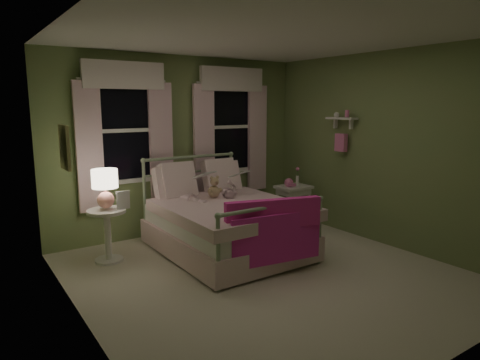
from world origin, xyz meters
TOP-DOWN VIEW (x-y plane):
  - room_shell at (0.00, 0.00)m, footprint 4.20×4.20m
  - bed at (0.02, 0.91)m, footprint 1.58×2.04m
  - pink_throw at (0.02, -0.12)m, footprint 1.09×0.39m
  - child_left at (-0.26, 1.33)m, footprint 0.28×0.19m
  - child_right at (0.30, 1.33)m, footprint 0.45×0.41m
  - book_left at (-0.26, 1.08)m, footprint 0.22×0.15m
  - book_right at (0.30, 1.08)m, footprint 0.22×0.18m
  - teddy_bear at (0.02, 1.17)m, footprint 0.22×0.18m
  - nightstand_left at (-1.35, 1.41)m, footprint 0.46×0.46m
  - table_lamp at (-1.35, 1.41)m, footprint 0.31×0.31m
  - book_nightstand at (-1.25, 1.33)m, footprint 0.19×0.24m
  - nightstand_right at (1.53, 1.30)m, footprint 0.50×0.40m
  - pink_toy at (1.43, 1.29)m, footprint 0.14×0.19m
  - bud_vase at (1.65, 1.35)m, footprint 0.06×0.06m
  - window_left at (-0.85, 2.03)m, footprint 1.34×0.13m
  - window_right at (0.85, 2.03)m, footprint 1.34×0.13m
  - wall_shelf at (1.90, 0.70)m, footprint 0.15×0.50m
  - framed_picture at (-1.95, 0.60)m, footprint 0.03×0.32m

SIDE VIEW (x-z plane):
  - bed at x=0.02m, z-range -0.21..0.98m
  - nightstand_left at x=-1.35m, z-range 0.09..0.74m
  - nightstand_right at x=1.53m, z-range 0.23..0.87m
  - pink_throw at x=0.02m, z-range 0.26..0.96m
  - book_nightstand at x=-1.25m, z-range 0.65..0.67m
  - pink_toy at x=1.43m, z-range 0.64..0.78m
  - bud_vase at x=1.65m, z-range 0.65..0.93m
  - teddy_bear at x=0.02m, z-range 0.64..0.94m
  - book_right at x=0.30m, z-range 0.79..1.05m
  - child_left at x=-0.26m, z-range 0.57..1.29m
  - child_right at x=0.30m, z-range 0.57..1.32m
  - table_lamp at x=-1.35m, z-range 0.72..1.19m
  - book_left at x=-0.26m, z-range 0.83..1.09m
  - room_shell at x=0.00m, z-range -0.80..3.40m
  - framed_picture at x=-1.95m, z-range 1.29..1.71m
  - wall_shelf at x=1.90m, z-range 1.22..1.82m
  - window_left at x=-0.85m, z-range 0.64..2.60m
  - window_right at x=0.85m, z-range 0.64..2.60m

